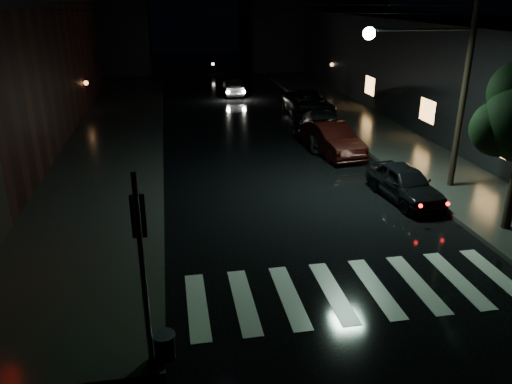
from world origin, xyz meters
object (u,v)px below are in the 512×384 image
parked_car_b (332,139)px  parked_car_c (325,128)px  parked_car_a (405,183)px  oncoming_car (233,87)px  parked_car_d (308,104)px

parked_car_b → parked_car_c: 2.05m
parked_car_a → parked_car_b: parked_car_b is taller
parked_car_c → oncoming_car: bearing=108.7°
parked_car_a → oncoming_car: parked_car_a is taller
parked_car_a → parked_car_b: bearing=93.1°
parked_car_a → oncoming_car: 22.77m
parked_car_b → parked_car_c: bearing=74.6°
parked_car_b → parked_car_d: bearing=74.6°
parked_car_a → parked_car_d: 14.38m
parked_car_d → oncoming_car: 8.96m
parked_car_b → oncoming_car: parked_car_b is taller
parked_car_b → parked_car_c: parked_car_b is taller
parked_car_a → parked_car_d: bearing=84.1°
parked_car_c → parked_car_d: bearing=89.2°
parked_car_d → parked_car_b: bearing=-95.1°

